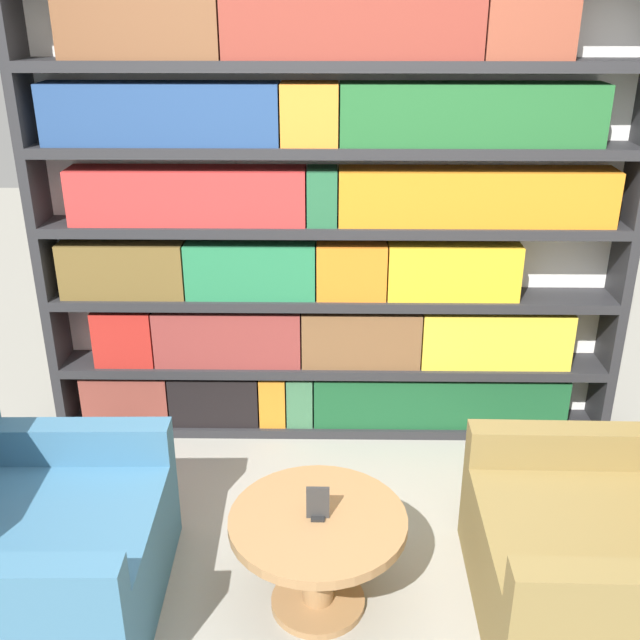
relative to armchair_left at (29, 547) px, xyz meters
name	(u,v)px	position (x,y,z in m)	size (l,w,h in m)	color
ground_plane	(332,633)	(1.15, -0.11, -0.30)	(14.00, 14.00, 0.00)	gray
bookshelf	(327,230)	(1.12, 1.39, 0.83)	(2.96, 0.30, 2.30)	silver
armchair_left	(29,547)	(0.00, 0.00, 0.00)	(0.87, 0.96, 0.93)	#386684
armchair_right	(610,552)	(2.18, 0.00, 0.00)	(0.87, 0.96, 0.93)	olive
coffee_table	(318,543)	(1.09, 0.03, 0.00)	(0.67, 0.67, 0.42)	olive
table_sign	(318,505)	(1.09, 0.03, 0.18)	(0.09, 0.06, 0.13)	black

